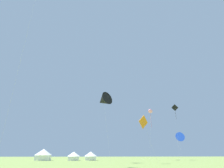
{
  "coord_description": "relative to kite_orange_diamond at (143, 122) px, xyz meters",
  "views": [
    {
      "loc": [
        -5.26,
        -5.04,
        1.52
      ],
      "look_at": [
        0.0,
        32.0,
        15.61
      ],
      "focal_mm": 30.31,
      "sensor_mm": 36.0,
      "label": 1
    }
  ],
  "objects": [
    {
      "name": "kite_black_delta",
      "position": [
        -7.51,
        4.48,
        5.34
      ],
      "size": [
        4.35,
        4.38,
        14.69
      ],
      "color": "black",
      "rests_on": "ground"
    },
    {
      "name": "kite_black_diamond",
      "position": [
        14.95,
        15.89,
        6.82
      ],
      "size": [
        2.25,
        2.37,
        15.73
      ],
      "color": "black",
      "rests_on": "ground"
    },
    {
      "name": "festival_tent_right",
      "position": [
        -9.17,
        24.6,
        -6.19
      ],
      "size": [
        3.85,
        3.85,
        2.5
      ],
      "color": "white",
      "rests_on": "ground"
    },
    {
      "name": "kite_pink_parafoil",
      "position": [
        10.5,
        24.9,
        7.91
      ],
      "size": [
        3.53,
        4.38,
        16.26
      ],
      "color": "pink",
      "rests_on": "ground"
    },
    {
      "name": "kite_blue_delta",
      "position": [
        19.38,
        24.24,
        -0.79
      ],
      "size": [
        3.38,
        3.46,
        8.5
      ],
      "color": "blue",
      "rests_on": "ground"
    },
    {
      "name": "festival_tent_center",
      "position": [
        -22.83,
        24.6,
        -5.81
      ],
      "size": [
        4.92,
        4.92,
        3.2
      ],
      "color": "white",
      "rests_on": "ground"
    },
    {
      "name": "kite_orange_diamond",
      "position": [
        0.0,
        0.0,
        0.0
      ],
      "size": [
        3.15,
        1.88,
        8.92
      ],
      "color": "orange",
      "rests_on": "ground"
    },
    {
      "name": "festival_tent_left",
      "position": [
        -14.16,
        24.6,
        -6.21
      ],
      "size": [
        3.8,
        3.8,
        2.47
      ],
      "color": "white",
      "rests_on": "ground"
    }
  ]
}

